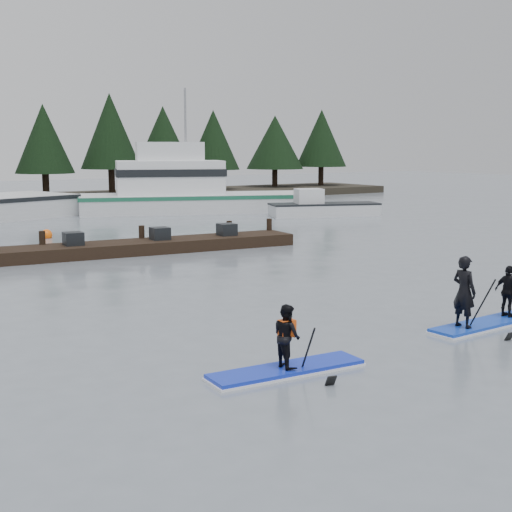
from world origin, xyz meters
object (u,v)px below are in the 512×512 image
fishing_boat_medium (191,202)px  paddleboard_solo (287,351)px  floating_dock (124,248)px  paddleboard_duo (484,301)px

fishing_boat_medium → paddleboard_solo: bearing=-94.7°
floating_dock → paddleboard_solo: 16.07m
fishing_boat_medium → paddleboard_duo: size_ratio=4.86×
floating_dock → paddleboard_solo: (-3.33, -15.72, 0.19)m
paddleboard_solo → paddleboard_duo: paddleboard_duo is taller
floating_dock → paddleboard_solo: bearing=-96.9°
floating_dock → paddleboard_duo: bearing=-75.5°
paddleboard_duo → floating_dock: bearing=96.5°
fishing_boat_medium → paddleboard_duo: fishing_boat_medium is taller
fishing_boat_medium → paddleboard_duo: 31.34m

